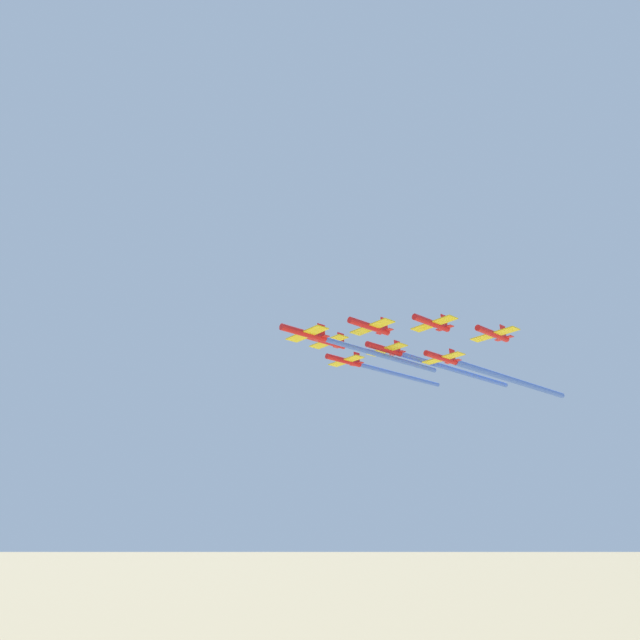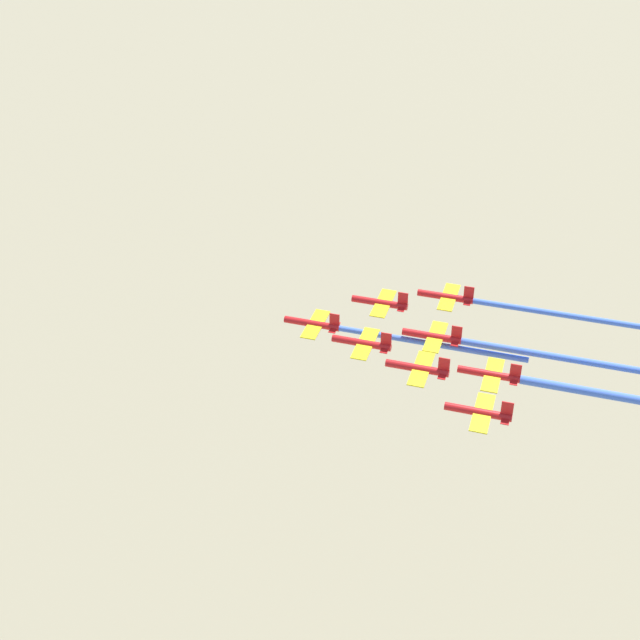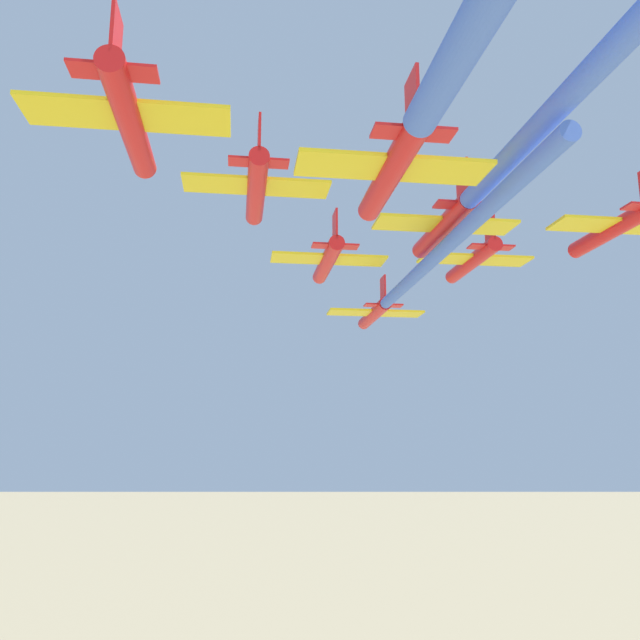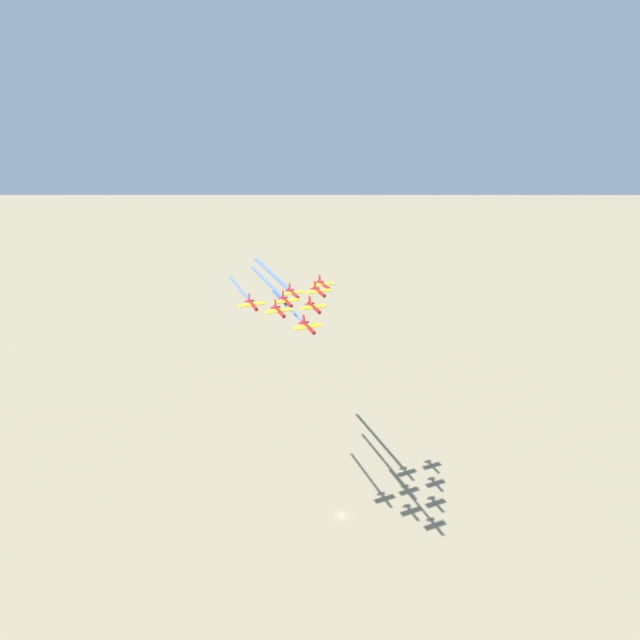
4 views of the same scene
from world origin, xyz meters
name	(u,v)px [view 4 (image 4 of 4)]	position (x,y,z in m)	size (l,w,h in m)	color
ground_plane	(342,515)	(0.00, 0.00, 0.00)	(3000.00, 3000.00, 0.00)	gray
jet_0	(308,327)	(11.32, 13.20, 88.35)	(9.35, 9.55, 3.31)	red
jet_1	(314,307)	(10.86, 1.13, 90.41)	(9.35, 9.55, 3.31)	red
jet_2	(279,311)	(21.65, 6.93, 90.86)	(9.35, 9.55, 3.31)	red
jet_3	(319,291)	(10.40, -10.94, 91.84)	(9.35, 9.55, 3.31)	red
jet_4	(286,301)	(21.19, -5.14, 89.86)	(9.35, 9.55, 3.31)	red
jet_5	(252,304)	(31.97, 0.66, 90.38)	(9.35, 9.55, 3.31)	red
jet_6	(323,284)	(9.94, -23.01, 90.44)	(9.35, 9.55, 3.31)	red
jet_7	(293,293)	(20.72, -17.21, 88.65)	(9.35, 9.55, 3.31)	red
smoke_trail_0	(287,306)	(21.04, -4.86, 88.30)	(15.99, 28.60, 0.98)	#4C72D8
smoke_trail_4	(266,281)	(32.92, -26.95, 89.82)	(20.15, 36.17, 1.11)	#4C72D8
smoke_trail_5	(239,288)	(40.86, -15.86, 90.33)	(14.36, 25.53, 1.00)	#4C72D8
smoke_trail_7	(271,273)	(34.05, -41.99, 88.60)	(23.56, 42.21, 1.36)	#4C72D8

